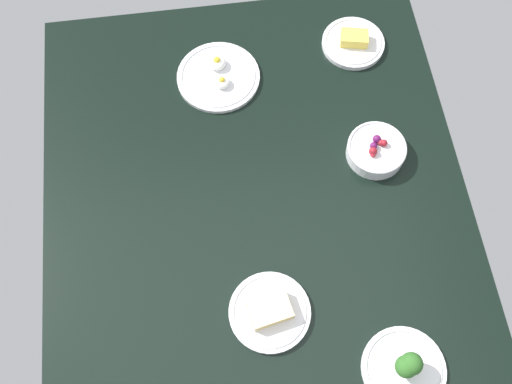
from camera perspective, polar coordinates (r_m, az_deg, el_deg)
dining_table at (r=153.76cm, az=0.00°, el=-0.60°), size 123.26×105.88×4.00cm
plate_sandwich at (r=141.43cm, az=1.30°, el=-11.18°), size 18.97×18.97×4.46cm
plate_broccoli at (r=142.07cm, az=13.87°, el=-15.76°), size 18.86×18.86×8.41cm
plate_cheese at (r=176.76cm, az=9.14°, el=13.74°), size 17.49×17.49×4.51cm
bowl_berries at (r=157.81cm, az=11.23°, el=3.89°), size 15.12×15.12×6.00cm
plate_eggs at (r=168.63cm, az=-3.55°, el=10.85°), size 22.70×22.70×4.65cm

